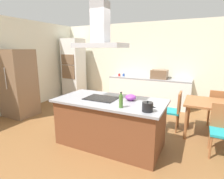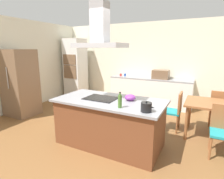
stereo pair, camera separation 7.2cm
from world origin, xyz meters
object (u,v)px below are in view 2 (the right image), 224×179
coffee_mug_red (121,75)px  range_hood (100,33)px  mixing_bowl (130,97)px  coffee_mug_blue (125,75)px  countertop_microwave (161,74)px  refrigerator (20,83)px  chair_facing_island (224,128)px  chair_at_left_end (175,109)px  wall_oven_stack (75,68)px  tea_kettle (146,107)px  olive_oil_bottle (120,101)px  dining_table (223,108)px  chair_facing_back_wall (220,106)px  cooktop (101,98)px

coffee_mug_red → range_hood: size_ratio=0.10×
mixing_bowl → range_hood: (-0.55, -0.14, 1.15)m
coffee_mug_red → coffee_mug_blue: bearing=31.8°
countertop_microwave → coffee_mug_blue: 1.24m
coffee_mug_blue → refrigerator: size_ratio=0.05×
coffee_mug_red → chair_facing_island: 3.76m
coffee_mug_blue → chair_at_left_end: coffee_mug_blue is taller
wall_oven_stack → tea_kettle: bearing=-38.7°
olive_oil_bottle → countertop_microwave: 3.21m
dining_table → chair_facing_island: chair_facing_island is taller
chair_facing_back_wall → range_hood: range_hood is taller
range_hood → chair_facing_island: bearing=15.1°
range_hood → mixing_bowl: bearing=14.2°
chair_facing_back_wall → coffee_mug_red: bearing=163.0°
refrigerator → chair_facing_back_wall: refrigerator is taller
coffee_mug_blue → countertop_microwave: bearing=-0.6°
coffee_mug_red → chair_facing_back_wall: 3.15m
countertop_microwave → chair_facing_back_wall: 1.97m
countertop_microwave → olive_oil_bottle: bearing=-88.8°
cooktop → chair_facing_back_wall: 2.87m
countertop_microwave → coffee_mug_blue: size_ratio=5.56×
coffee_mug_blue → refrigerator: bearing=-128.5°
coffee_mug_blue → chair_at_left_end: 2.59m
chair_facing_back_wall → chair_facing_island: bearing=-90.0°
wall_oven_stack → chair_facing_back_wall: (4.83, -0.75, -0.59)m
coffee_mug_blue → range_hood: size_ratio=0.10×
olive_oil_bottle → chair_facing_back_wall: olive_oil_bottle is taller
coffee_mug_blue → coffee_mug_red: bearing=-148.2°
coffee_mug_blue → chair_facing_back_wall: 3.06m
olive_oil_bottle → mixing_bowl: 0.47m
wall_oven_stack → range_hood: bearing=-44.3°
olive_oil_bottle → wall_oven_stack: (-3.27, 2.98, 0.09)m
countertop_microwave → coffee_mug_red: bearing=-177.1°
dining_table → range_hood: bearing=-149.7°
tea_kettle → dining_table: (1.12, 1.56, -0.31)m
chair_facing_island → coffee_mug_red: bearing=143.1°
countertop_microwave → refrigerator: 4.17m
cooktop → chair_facing_island: cooktop is taller
wall_oven_stack → dining_table: size_ratio=1.57×
cooktop → chair_facing_island: size_ratio=0.67×
wall_oven_stack → chair_facing_island: (4.83, -2.08, -0.59)m
olive_oil_bottle → chair_at_left_end: 1.76m
coffee_mug_red → range_hood: (0.88, -2.81, 1.16)m
olive_oil_bottle → chair_facing_back_wall: 2.77m
mixing_bowl → chair_at_left_end: (0.65, 1.10, -0.45)m
chair_facing_island → dining_table: bearing=90.0°
tea_kettle → refrigerator: (-3.79, 0.64, -0.06)m
coffee_mug_red → refrigerator: refrigerator is taller
cooktop → coffee_mug_red: coffee_mug_red is taller
tea_kettle → chair_at_left_end: bearing=82.5°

